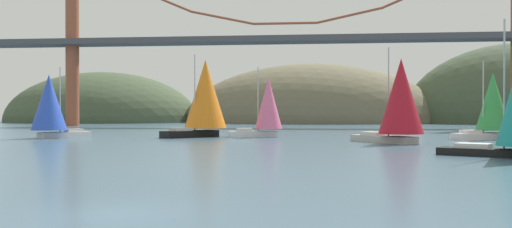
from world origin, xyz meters
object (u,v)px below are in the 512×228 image
(sailboat_pink_spinnaker, at_px, (267,106))
(sailboat_crimson_sail, at_px, (399,100))
(sailboat_orange_sail, at_px, (205,96))
(sailboat_green_sail, at_px, (491,105))
(sailboat_blue_spinnaker, at_px, (50,104))

(sailboat_pink_spinnaker, distance_m, sailboat_crimson_sail, 19.18)
(sailboat_orange_sail, relative_size, sailboat_pink_spinnaker, 1.18)
(sailboat_green_sail, distance_m, sailboat_pink_spinnaker, 26.80)
(sailboat_green_sail, height_order, sailboat_crimson_sail, sailboat_crimson_sail)
(sailboat_blue_spinnaker, distance_m, sailboat_green_sail, 52.84)
(sailboat_crimson_sail, bearing_deg, sailboat_blue_spinnaker, 171.22)
(sailboat_orange_sail, xyz_separation_m, sailboat_pink_spinnaker, (8.13, -0.17, -1.31))
(sailboat_blue_spinnaker, relative_size, sailboat_crimson_sail, 0.88)
(sailboat_orange_sail, height_order, sailboat_green_sail, sailboat_orange_sail)
(sailboat_crimson_sail, bearing_deg, sailboat_orange_sail, 151.68)
(sailboat_crimson_sail, bearing_deg, sailboat_green_sail, 38.45)
(sailboat_orange_sail, bearing_deg, sailboat_crimson_sail, -28.32)
(sailboat_blue_spinnaker, bearing_deg, sailboat_crimson_sail, -8.78)
(sailboat_green_sail, bearing_deg, sailboat_pink_spinnaker, 174.07)
(sailboat_blue_spinnaker, height_order, sailboat_orange_sail, sailboat_orange_sail)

